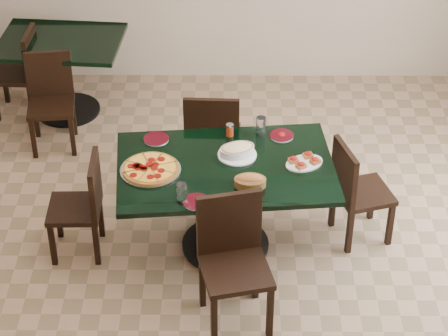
{
  "coord_description": "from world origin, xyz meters",
  "views": [
    {
      "loc": [
        -0.08,
        -4.94,
        4.36
      ],
      "look_at": [
        -0.12,
        0.0,
        0.82
      ],
      "focal_mm": 70.0,
      "sensor_mm": 36.0,
      "label": 1
    }
  ],
  "objects_px": {
    "back_chair_left": "(22,68)",
    "chair_far": "(212,136)",
    "pepperoni_pizza": "(150,169)",
    "bruschetta_platter": "(304,161)",
    "lasagna_casserole": "(237,150)",
    "main_table": "(225,186)",
    "chair_left": "(84,202)",
    "back_table": "(63,62)",
    "chair_right": "(355,188)",
    "bread_basket": "(250,181)",
    "chair_near": "(233,253)",
    "back_chair_near": "(51,96)"
  },
  "relations": [
    {
      "from": "main_table",
      "to": "bread_basket",
      "type": "distance_m",
      "value": 0.37
    },
    {
      "from": "back_chair_near",
      "to": "back_chair_left",
      "type": "bearing_deg",
      "value": 118.36
    },
    {
      "from": "chair_near",
      "to": "lasagna_casserole",
      "type": "bearing_deg",
      "value": 74.65
    },
    {
      "from": "chair_far",
      "to": "chair_right",
      "type": "distance_m",
      "value": 1.23
    },
    {
      "from": "chair_far",
      "to": "bruschetta_platter",
      "type": "bearing_deg",
      "value": 135.78
    },
    {
      "from": "lasagna_casserole",
      "to": "bread_basket",
      "type": "distance_m",
      "value": 0.38
    },
    {
      "from": "back_chair_near",
      "to": "bruschetta_platter",
      "type": "relative_size",
      "value": 2.46
    },
    {
      "from": "pepperoni_pizza",
      "to": "bruschetta_platter",
      "type": "distance_m",
      "value": 1.1
    },
    {
      "from": "chair_right",
      "to": "back_chair_near",
      "type": "height_order",
      "value": "back_chair_near"
    },
    {
      "from": "main_table",
      "to": "back_table",
      "type": "xyz_separation_m",
      "value": [
        -1.49,
        1.93,
        -0.04
      ]
    },
    {
      "from": "chair_right",
      "to": "chair_near",
      "type": "bearing_deg",
      "value": 115.0
    },
    {
      "from": "pepperoni_pizza",
      "to": "chair_far",
      "type": "bearing_deg",
      "value": 62.06
    },
    {
      "from": "main_table",
      "to": "pepperoni_pizza",
      "type": "distance_m",
      "value": 0.57
    },
    {
      "from": "pepperoni_pizza",
      "to": "bruschetta_platter",
      "type": "bearing_deg",
      "value": 4.62
    },
    {
      "from": "main_table",
      "to": "back_chair_near",
      "type": "xyz_separation_m",
      "value": [
        -1.53,
        1.43,
        -0.1
      ]
    },
    {
      "from": "chair_left",
      "to": "lasagna_casserole",
      "type": "height_order",
      "value": "lasagna_casserole"
    },
    {
      "from": "chair_far",
      "to": "pepperoni_pizza",
      "type": "height_order",
      "value": "chair_far"
    },
    {
      "from": "back_chair_left",
      "to": "chair_left",
      "type": "bearing_deg",
      "value": 25.85
    },
    {
      "from": "chair_far",
      "to": "bread_basket",
      "type": "distance_m",
      "value": 1.05
    },
    {
      "from": "back_chair_left",
      "to": "back_table",
      "type": "bearing_deg",
      "value": 94.36
    },
    {
      "from": "chair_near",
      "to": "chair_left",
      "type": "height_order",
      "value": "chair_near"
    },
    {
      "from": "main_table",
      "to": "lasagna_casserole",
      "type": "bearing_deg",
      "value": 51.12
    },
    {
      "from": "chair_near",
      "to": "chair_right",
      "type": "height_order",
      "value": "chair_near"
    },
    {
      "from": "main_table",
      "to": "chair_left",
      "type": "distance_m",
      "value": 1.04
    },
    {
      "from": "chair_left",
      "to": "bruschetta_platter",
      "type": "xyz_separation_m",
      "value": [
        1.6,
        0.07,
        0.32
      ]
    },
    {
      "from": "back_table",
      "to": "bruschetta_platter",
      "type": "xyz_separation_m",
      "value": [
        2.06,
        -1.91,
        0.25
      ]
    },
    {
      "from": "back_chair_near",
      "to": "lasagna_casserole",
      "type": "distance_m",
      "value": 2.1
    },
    {
      "from": "back_table",
      "to": "back_chair_left",
      "type": "distance_m",
      "value": 0.38
    },
    {
      "from": "bread_basket",
      "to": "pepperoni_pizza",
      "type": "bearing_deg",
      "value": 165.96
    },
    {
      "from": "chair_near",
      "to": "chair_left",
      "type": "xyz_separation_m",
      "value": [
        -1.09,
        0.65,
        -0.08
      ]
    },
    {
      "from": "main_table",
      "to": "chair_right",
      "type": "relative_size",
      "value": 1.95
    },
    {
      "from": "back_chair_left",
      "to": "chair_far",
      "type": "bearing_deg",
      "value": 58.9
    },
    {
      "from": "bruschetta_platter",
      "to": "pepperoni_pizza",
      "type": "bearing_deg",
      "value": 157.44
    },
    {
      "from": "bruschetta_platter",
      "to": "chair_left",
      "type": "bearing_deg",
      "value": 155.36
    },
    {
      "from": "chair_near",
      "to": "chair_left",
      "type": "bearing_deg",
      "value": 136.09
    },
    {
      "from": "chair_right",
      "to": "chair_left",
      "type": "bearing_deg",
      "value": 77.93
    },
    {
      "from": "chair_near",
      "to": "pepperoni_pizza",
      "type": "bearing_deg",
      "value": 119.63
    },
    {
      "from": "chair_far",
      "to": "back_chair_left",
      "type": "height_order",
      "value": "chair_far"
    },
    {
      "from": "chair_left",
      "to": "back_chair_near",
      "type": "height_order",
      "value": "back_chair_near"
    },
    {
      "from": "bruschetta_platter",
      "to": "chair_far",
      "type": "bearing_deg",
      "value": 106.22
    },
    {
      "from": "main_table",
      "to": "chair_far",
      "type": "height_order",
      "value": "chair_far"
    },
    {
      "from": "back_chair_left",
      "to": "bread_basket",
      "type": "xyz_separation_m",
      "value": [
        2.04,
        -2.16,
        0.33
      ]
    },
    {
      "from": "back_chair_left",
      "to": "pepperoni_pizza",
      "type": "height_order",
      "value": "back_chair_left"
    },
    {
      "from": "bread_basket",
      "to": "bruschetta_platter",
      "type": "bearing_deg",
      "value": 33.71
    },
    {
      "from": "lasagna_casserole",
      "to": "back_chair_left",
      "type": "bearing_deg",
      "value": 117.25
    },
    {
      "from": "chair_right",
      "to": "bread_basket",
      "type": "relative_size",
      "value": 3.8
    },
    {
      "from": "back_table",
      "to": "chair_left",
      "type": "xyz_separation_m",
      "value": [
        0.46,
        -1.98,
        -0.07
      ]
    },
    {
      "from": "chair_right",
      "to": "back_chair_near",
      "type": "distance_m",
      "value": 2.81
    },
    {
      "from": "lasagna_casserole",
      "to": "chair_near",
      "type": "bearing_deg",
      "value": -112.38
    },
    {
      "from": "back_chair_near",
      "to": "bread_basket",
      "type": "xyz_separation_m",
      "value": [
        1.7,
        -1.67,
        0.32
      ]
    }
  ]
}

